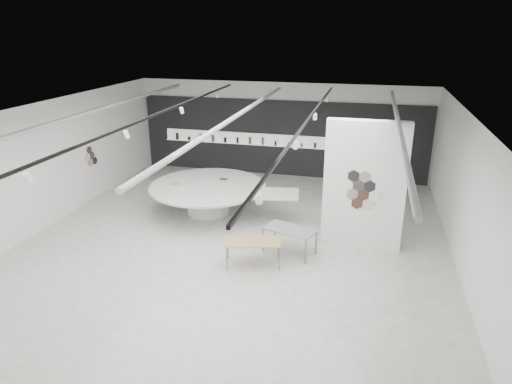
% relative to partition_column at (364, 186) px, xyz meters
% --- Properties ---
extents(room, '(12.02, 14.02, 3.82)m').
position_rel_partition_column_xyz_m(room, '(-3.59, -1.00, 0.27)').
color(room, beige).
rests_on(room, ground).
extents(back_wall_display, '(11.80, 0.27, 3.10)m').
position_rel_partition_column_xyz_m(back_wall_display, '(-3.58, 5.94, -0.26)').
color(back_wall_display, black).
rests_on(back_wall_display, ground).
extents(partition_column, '(2.20, 0.38, 3.60)m').
position_rel_partition_column_xyz_m(partition_column, '(0.00, 0.00, 0.00)').
color(partition_column, white).
rests_on(partition_column, ground).
extents(display_island, '(5.30, 4.38, 0.98)m').
position_rel_partition_column_xyz_m(display_island, '(-4.92, 1.23, -1.16)').
color(display_island, white).
rests_on(display_island, ground).
extents(sample_table_wood, '(1.55, 1.04, 0.66)m').
position_rel_partition_column_xyz_m(sample_table_wood, '(-2.67, -1.81, -1.18)').
color(sample_table_wood, '#A38254').
rests_on(sample_table_wood, ground).
extents(sample_table_stone, '(1.55, 1.12, 0.72)m').
position_rel_partition_column_xyz_m(sample_table_stone, '(-1.86, -0.95, -1.14)').
color(sample_table_stone, gray).
rests_on(sample_table_stone, ground).
extents(kitchen_counter, '(1.51, 0.66, 1.16)m').
position_rel_partition_column_xyz_m(kitchen_counter, '(-0.23, 5.55, -1.38)').
color(kitchen_counter, white).
rests_on(kitchen_counter, ground).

